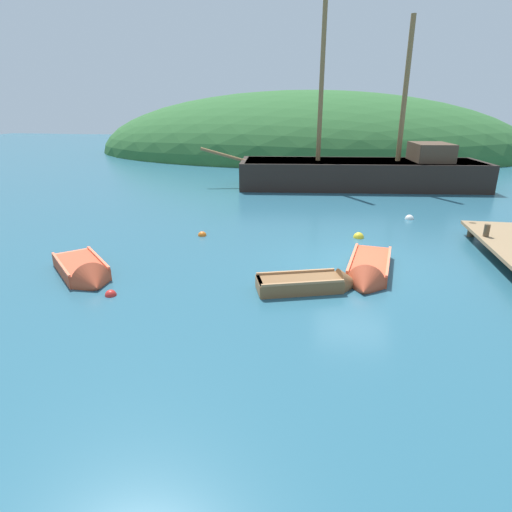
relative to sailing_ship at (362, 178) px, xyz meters
name	(u,v)px	position (x,y,z in m)	size (l,w,h in m)	color
ground_plane	(357,265)	(-1.03, -14.52, -0.61)	(120.00, 120.00, 0.00)	#285B70
shore_hill	(305,152)	(-4.92, 20.69, -0.61)	(46.19, 27.35, 13.09)	#2D602D
sailing_ship	(362,178)	(0.00, 0.00, 0.00)	(18.01, 5.93, 11.64)	black
rowboat_portside	(368,273)	(-0.74, -15.51, -0.49)	(1.71, 3.71, 1.15)	#C64C2D
rowboat_near_dock	(313,285)	(-2.38, -16.78, -0.48)	(3.15, 1.82, 0.89)	brown
rowboat_outer_right	(85,273)	(-9.38, -17.08, -0.48)	(3.01, 3.05, 1.15)	#C64C2D
buoy_yellow	(358,238)	(-0.80, -11.35, -0.61)	(0.43, 0.43, 0.43)	yellow
buoy_red	(111,295)	(-7.96, -18.17, -0.61)	(0.32, 0.32, 0.32)	red
buoy_white	(409,219)	(1.71, -7.93, -0.61)	(0.40, 0.40, 0.40)	white
buoy_orange	(202,236)	(-7.08, -12.16, -0.61)	(0.35, 0.35, 0.35)	orange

